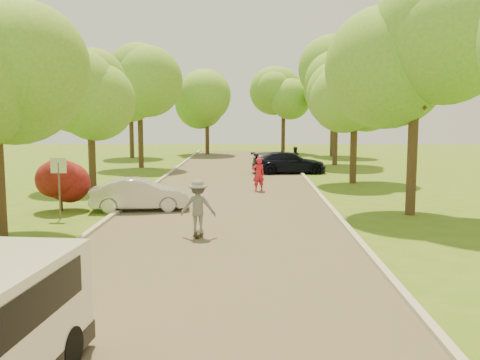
# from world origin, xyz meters

# --- Properties ---
(ground) EXTENTS (100.00, 100.00, 0.00)m
(ground) POSITION_xyz_m (0.00, 0.00, 0.00)
(ground) COLOR #406718
(ground) RESTS_ON ground
(road) EXTENTS (8.00, 60.00, 0.01)m
(road) POSITION_xyz_m (0.00, 8.00, 0.01)
(road) COLOR #4C4438
(road) RESTS_ON ground
(curb_left) EXTENTS (0.18, 60.00, 0.12)m
(curb_left) POSITION_xyz_m (-4.05, 8.00, 0.06)
(curb_left) COLOR #B2AD9E
(curb_left) RESTS_ON ground
(curb_right) EXTENTS (0.18, 60.00, 0.12)m
(curb_right) POSITION_xyz_m (4.05, 8.00, 0.06)
(curb_right) COLOR #B2AD9E
(curb_right) RESTS_ON ground
(street_sign) EXTENTS (0.55, 0.06, 2.17)m
(street_sign) POSITION_xyz_m (-5.80, 4.00, 1.56)
(street_sign) COLOR #59595E
(street_sign) RESTS_ON ground
(red_shrub) EXTENTS (1.70, 1.70, 1.95)m
(red_shrub) POSITION_xyz_m (-6.30, 5.50, 1.10)
(red_shrub) COLOR #382619
(red_shrub) RESTS_ON ground
(tree_l_midb) EXTENTS (4.30, 4.20, 6.62)m
(tree_l_midb) POSITION_xyz_m (-6.81, 12.00, 4.59)
(tree_l_midb) COLOR #382619
(tree_l_midb) RESTS_ON ground
(tree_l_far) EXTENTS (4.92, 4.80, 7.79)m
(tree_l_far) POSITION_xyz_m (-6.39, 22.00, 5.47)
(tree_l_far) COLOR #382619
(tree_l_far) RESTS_ON ground
(tree_r_mida) EXTENTS (5.13, 5.00, 7.95)m
(tree_r_mida) POSITION_xyz_m (7.02, 5.00, 5.54)
(tree_r_mida) COLOR #382619
(tree_r_mida) RESTS_ON ground
(tree_r_midb) EXTENTS (4.51, 4.40, 7.01)m
(tree_r_midb) POSITION_xyz_m (6.60, 14.00, 4.88)
(tree_r_midb) COLOR #382619
(tree_r_midb) RESTS_ON ground
(tree_r_far) EXTENTS (5.33, 5.20, 8.34)m
(tree_r_far) POSITION_xyz_m (7.23, 24.00, 5.83)
(tree_r_far) COLOR #382619
(tree_r_far) RESTS_ON ground
(tree_bg_a) EXTENTS (5.12, 5.00, 7.72)m
(tree_bg_a) POSITION_xyz_m (-8.78, 30.00, 5.31)
(tree_bg_a) COLOR #382619
(tree_bg_a) RESTS_ON ground
(tree_bg_b) EXTENTS (5.12, 5.00, 7.95)m
(tree_bg_b) POSITION_xyz_m (8.22, 32.00, 5.54)
(tree_bg_b) COLOR #382619
(tree_bg_b) RESTS_ON ground
(tree_bg_c) EXTENTS (4.92, 4.80, 7.33)m
(tree_bg_c) POSITION_xyz_m (-2.79, 34.00, 5.02)
(tree_bg_c) COLOR #382619
(tree_bg_c) RESTS_ON ground
(tree_bg_d) EXTENTS (5.12, 5.00, 7.72)m
(tree_bg_d) POSITION_xyz_m (4.22, 36.00, 5.31)
(tree_bg_d) COLOR #382619
(tree_bg_d) RESTS_ON ground
(silver_sedan) EXTENTS (3.87, 1.80, 1.23)m
(silver_sedan) POSITION_xyz_m (-3.30, 5.69, 0.61)
(silver_sedan) COLOR silver
(silver_sedan) RESTS_ON ground
(dark_sedan) EXTENTS (4.79, 2.41, 1.33)m
(dark_sedan) POSITION_xyz_m (3.30, 18.55, 0.67)
(dark_sedan) COLOR black
(dark_sedan) RESTS_ON ground
(longboard) EXTENTS (0.27, 0.85, 0.10)m
(longboard) POSITION_xyz_m (-0.65, 1.33, 0.09)
(longboard) COLOR black
(longboard) RESTS_ON ground
(skateboarder) EXTENTS (1.08, 0.65, 1.63)m
(skateboarder) POSITION_xyz_m (-0.65, 1.33, 0.92)
(skateboarder) COLOR slate
(skateboarder) RESTS_ON longboard
(person_striped) EXTENTS (0.68, 0.56, 1.61)m
(person_striped) POSITION_xyz_m (1.31, 10.87, 0.81)
(person_striped) COLOR red
(person_striped) RESTS_ON ground
(person_olive) EXTENTS (0.87, 0.74, 1.56)m
(person_olive) POSITION_xyz_m (3.80, 20.25, 0.78)
(person_olive) COLOR #2F341F
(person_olive) RESTS_ON ground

